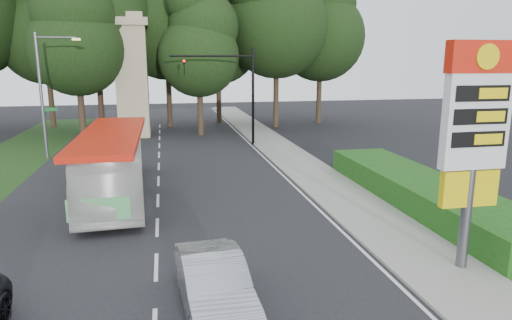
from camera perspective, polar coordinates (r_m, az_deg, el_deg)
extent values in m
cube|color=black|center=(22.39, -12.14, -4.24)|extent=(14.00, 80.00, 0.02)
cube|color=gray|center=(23.78, 8.80, -3.00)|extent=(3.00, 80.00, 0.12)
cube|color=#144412|center=(21.46, 20.13, -3.82)|extent=(3.00, 14.00, 1.20)
cylinder|color=#59595E|center=(15.19, 24.72, -6.85)|extent=(0.32, 0.32, 3.20)
cube|color=yellow|center=(14.91, 25.06, -3.21)|extent=(1.80, 0.25, 1.10)
cube|color=silver|center=(14.55, 25.78, 4.41)|extent=(2.00, 0.35, 2.80)
cube|color=red|center=(14.45, 26.46, 11.49)|extent=(2.10, 0.40, 0.90)
cylinder|color=yellow|center=(14.27, 27.00, 11.44)|extent=(0.70, 0.05, 0.70)
cube|color=black|center=(14.32, 26.53, 7.46)|extent=(1.70, 0.04, 0.45)
cube|color=black|center=(14.38, 26.29, 4.89)|extent=(1.70, 0.04, 0.45)
cube|color=black|center=(14.46, 26.04, 2.34)|extent=(1.70, 0.04, 0.45)
cylinder|color=black|center=(34.23, -0.38, 7.84)|extent=(0.20, 0.20, 7.20)
cylinder|color=black|center=(33.67, -5.53, 12.82)|extent=(6.00, 0.14, 0.14)
imported|color=black|center=(33.52, -9.00, 12.30)|extent=(0.18, 0.22, 1.10)
sphere|color=#FF0C05|center=(33.37, -8.98, 12.13)|extent=(0.18, 0.18, 0.18)
cylinder|color=#59595E|center=(32.48, -25.24, 7.13)|extent=(0.20, 0.20, 8.00)
cylinder|color=#59595E|center=(32.16, -23.73, 13.85)|extent=(2.40, 0.12, 0.12)
cube|color=#FFE599|center=(31.94, -21.55, 13.86)|extent=(0.50, 0.22, 0.14)
cube|color=#0C591E|center=(32.44, -24.34, 5.79)|extent=(0.85, 0.04, 0.22)
cube|color=#0C591E|center=(33.01, -24.89, 5.31)|extent=(0.04, 0.85, 0.22)
cube|color=gray|center=(39.60, -15.19, 9.33)|extent=(2.50, 2.50, 9.00)
cube|color=gray|center=(39.67, -15.59, 16.26)|extent=(3.00, 3.00, 0.60)
cube|color=gray|center=(39.71, -15.64, 16.98)|extent=(2.20, 2.20, 0.50)
cylinder|color=#2D2116|center=(47.78, -24.24, 6.96)|extent=(0.50, 0.50, 5.40)
sphere|color=black|center=(47.68, -24.84, 13.60)|extent=(8.40, 8.40, 8.40)
sphere|color=black|center=(47.90, -25.18, 17.18)|extent=(7.20, 7.20, 7.20)
cylinder|color=#2D2116|center=(42.94, -18.88, 7.62)|extent=(0.50, 0.50, 6.48)
sphere|color=black|center=(42.98, -19.52, 16.49)|extent=(10.08, 10.08, 10.08)
cylinder|color=#2D2116|center=(44.61, -10.81, 7.87)|extent=(0.50, 0.50, 5.94)
sphere|color=black|center=(44.57, -11.14, 15.71)|extent=(9.24, 9.24, 9.24)
cylinder|color=#2D2116|center=(46.96, -4.67, 7.82)|extent=(0.50, 0.50, 5.22)
sphere|color=black|center=(46.85, -4.79, 14.37)|extent=(8.12, 8.12, 8.12)
sphere|color=black|center=(47.04, -4.85, 17.90)|extent=(6.96, 6.96, 6.96)
cylinder|color=#2D2116|center=(43.90, 2.52, 8.12)|extent=(0.50, 0.50, 6.12)
sphere|color=black|center=(43.88, 2.60, 16.34)|extent=(9.52, 9.52, 9.52)
cylinder|color=#2D2116|center=(47.26, 7.87, 7.99)|extent=(0.50, 0.50, 5.58)
sphere|color=black|center=(47.18, 8.08, 14.95)|extent=(8.68, 8.68, 8.68)
sphere|color=black|center=(47.43, 8.20, 18.69)|extent=(7.44, 7.44, 7.44)
cylinder|color=#2D2116|center=(39.22, -20.96, 5.75)|extent=(0.50, 0.50, 4.68)
sphere|color=black|center=(39.03, -21.51, 12.78)|extent=(7.28, 7.28, 7.28)
sphere|color=black|center=(39.17, -21.83, 16.57)|extent=(6.24, 6.24, 6.24)
cylinder|color=#2D2116|center=(39.32, -6.97, 6.23)|extent=(0.50, 0.50, 4.32)
sphere|color=black|center=(39.10, -7.15, 12.71)|extent=(6.72, 6.72, 6.72)
sphere|color=black|center=(39.20, -7.25, 16.22)|extent=(5.76, 5.76, 5.76)
sphere|color=black|center=(39.39, -7.33, 19.18)|extent=(4.32, 4.32, 4.32)
imported|color=silver|center=(22.34, -17.42, -0.53)|extent=(3.14, 11.16, 3.08)
imported|color=#98999F|center=(11.99, -5.24, -15.32)|extent=(1.91, 4.63, 1.49)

